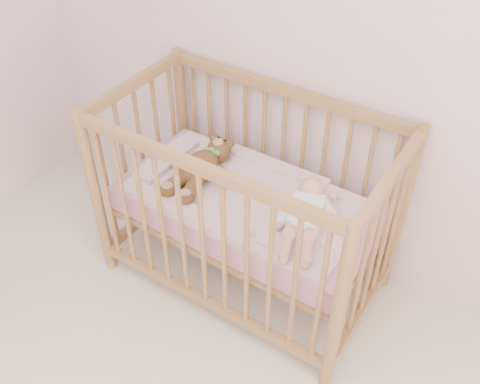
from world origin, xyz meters
The scene contains 6 objects.
wall_back centered at (0.00, 2.00, 1.35)m, with size 4.00×0.02×2.70m, color white.
crib centered at (-0.41, 1.60, 0.50)m, with size 1.36×0.76×1.00m, color olive, non-canonical shape.
mattress centered at (-0.41, 1.60, 0.49)m, with size 1.22×0.62×0.13m, color pink.
blanket centered at (-0.41, 1.60, 0.56)m, with size 1.10×0.58×0.06m, color pink, non-canonical shape.
baby centered at (-0.08, 1.58, 0.64)m, with size 0.26×0.54×0.13m, color white, non-canonical shape.
teddy_bear centered at (-0.66, 1.58, 0.65)m, with size 0.35×0.50×0.14m, color brown, non-canonical shape.
Camera 1 is at (0.62, -0.03, 2.22)m, focal length 40.00 mm.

